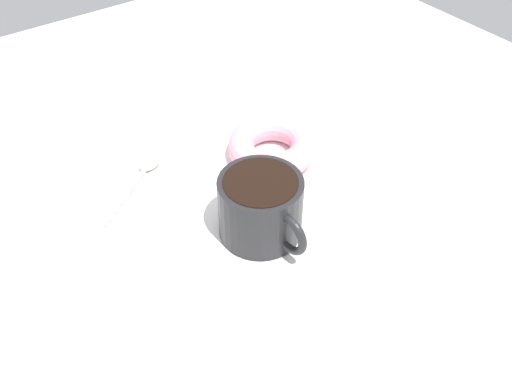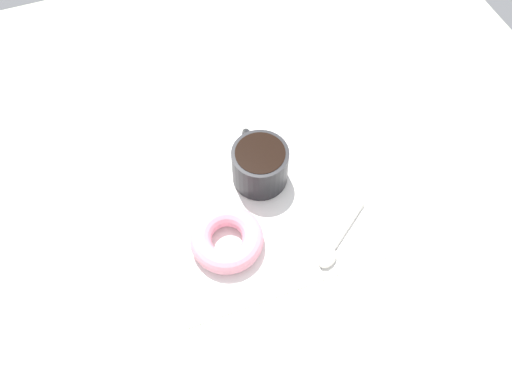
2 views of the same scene
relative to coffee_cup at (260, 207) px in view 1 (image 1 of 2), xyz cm
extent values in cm
cube|color=beige|center=(0.22, 3.04, -5.00)|extent=(120.00, 120.00, 2.00)
cube|color=white|center=(2.21, 3.70, -3.85)|extent=(32.81, 32.81, 0.30)
cylinder|color=black|center=(-0.02, 0.16, -0.19)|extent=(9.03, 9.03, 7.01)
cylinder|color=black|center=(-0.02, 0.16, 3.11)|extent=(7.83, 7.83, 0.60)
torus|color=black|center=(0.46, -4.72, -0.19)|extent=(1.37, 4.89, 4.82)
torus|color=pink|center=(9.07, 9.71, -2.05)|extent=(11.16, 11.16, 3.29)
ellipsoid|color=#B7B2A8|center=(-4.21, 17.36, -3.25)|extent=(4.32, 4.05, 0.90)
cylinder|color=#B7B2A8|center=(-9.26, 13.71, -3.42)|extent=(8.75, 6.53, 0.56)
camera|label=1|loc=(-25.66, -34.93, 41.40)|focal=40.00mm
camera|label=2|loc=(15.93, 41.14, 66.09)|focal=35.00mm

